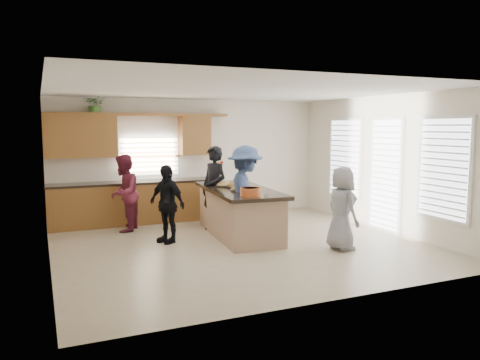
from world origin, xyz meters
name	(u,v)px	position (x,y,z in m)	size (l,w,h in m)	color
floor	(240,245)	(0.00, 0.00, 0.00)	(6.50, 6.50, 0.00)	#BDAE8C
room_shell	(240,141)	(0.00, 0.00, 1.90)	(6.52, 6.02, 2.81)	silver
back_cabinetry	(131,183)	(-1.47, 2.73, 0.91)	(4.08, 0.66, 2.46)	brown
right_wall_glazing	(387,167)	(3.22, -0.13, 1.34)	(0.06, 4.00, 2.25)	white
island	(239,213)	(0.27, 0.68, 0.45)	(1.39, 2.79, 0.95)	tan
platter_front	(241,189)	(0.17, 0.37, 0.98)	(0.42, 0.42, 0.17)	black
platter_mid	(238,186)	(0.32, 0.86, 0.98)	(0.48, 0.48, 0.20)	black
platter_back	(224,185)	(0.12, 1.12, 0.98)	(0.37, 0.37, 0.15)	black
salad_bowl	(251,191)	(0.05, -0.33, 1.03)	(0.37, 0.37, 0.15)	#C05223
clear_cup	(266,192)	(0.36, -0.32, 1.01)	(0.08, 0.08, 0.11)	white
plate_stack	(223,182)	(0.29, 1.63, 0.97)	(0.25, 0.25, 0.05)	#A785C1
flower_vase	(221,170)	(0.36, 1.93, 1.20)	(0.14, 0.14, 0.45)	silver
potted_plant	(96,104)	(-2.17, 2.82, 2.64)	(0.43, 0.37, 0.47)	#43702D
woman_left_back	(214,189)	(-0.03, 1.30, 0.88)	(0.64, 0.42, 1.76)	black
woman_left_mid	(124,193)	(-1.76, 1.97, 0.80)	(0.78, 0.60, 1.60)	maroon
woman_left_front	(167,204)	(-1.19, 0.72, 0.73)	(0.86, 0.36, 1.47)	black
woman_right_back	(245,193)	(0.22, 0.28, 0.91)	(1.17, 0.67, 1.81)	#364A75
woman_right_front	(342,208)	(1.51, -1.00, 0.74)	(0.72, 0.47, 1.47)	gray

